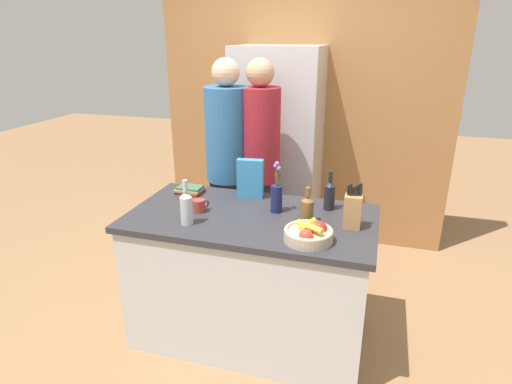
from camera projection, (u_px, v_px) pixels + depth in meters
ground_plane at (252, 331)px, 3.02m from camera, size 14.00×14.00×0.00m
kitchen_island at (252, 276)px, 2.86m from camera, size 1.56×0.84×0.89m
back_wall_wood at (303, 108)px, 4.08m from camera, size 2.76×0.12×2.60m
refrigerator at (277, 153)px, 3.93m from camera, size 0.75×0.62×1.88m
fruit_bowl at (310, 233)px, 2.36m from camera, size 0.27×0.27×0.11m
knife_block at (353, 211)px, 2.50m from camera, size 0.10×0.09×0.27m
flower_vase at (277, 195)px, 2.72m from camera, size 0.07×0.07×0.34m
cereal_box at (250, 179)px, 2.96m from camera, size 0.19×0.08×0.27m
coffee_mug at (199, 206)px, 2.75m from camera, size 0.09×0.10×0.08m
book_stack at (190, 190)px, 3.07m from camera, size 0.19×0.16×0.05m
bottle_oil at (307, 208)px, 2.58m from camera, size 0.08×0.08×0.22m
bottle_vinegar at (186, 207)px, 2.55m from camera, size 0.07×0.07×0.28m
bottle_wine at (330, 194)px, 2.76m from camera, size 0.07×0.07×0.26m
person_at_sink at (228, 161)px, 3.39m from camera, size 0.34×0.34×1.81m
person_in_blue at (260, 160)px, 3.37m from camera, size 0.31×0.31×1.81m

